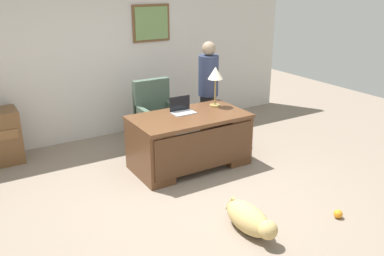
# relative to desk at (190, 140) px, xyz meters

# --- Properties ---
(ground_plane) EXTENTS (12.00, 12.00, 0.00)m
(ground_plane) POSITION_rel_desk_xyz_m (-0.40, -0.70, -0.41)
(ground_plane) COLOR gray
(back_wall) EXTENTS (7.00, 0.16, 2.70)m
(back_wall) POSITION_rel_desk_xyz_m (-0.39, 1.90, 0.94)
(back_wall) COLOR silver
(back_wall) RESTS_ON ground_plane
(desk) EXTENTS (1.62, 0.90, 0.77)m
(desk) POSITION_rel_desk_xyz_m (0.00, 0.00, 0.00)
(desk) COLOR brown
(desk) RESTS_ON ground_plane
(armchair) EXTENTS (0.60, 0.59, 1.06)m
(armchair) POSITION_rel_desk_xyz_m (-0.05, 0.97, 0.07)
(armchair) COLOR #475B4C
(armchair) RESTS_ON ground_plane
(person_standing) EXTENTS (0.32, 0.32, 1.65)m
(person_standing) POSITION_rel_desk_xyz_m (0.76, 0.71, 0.44)
(person_standing) COLOR #262323
(person_standing) RESTS_ON ground_plane
(dog_lying) EXTENTS (0.30, 0.82, 0.30)m
(dog_lying) POSITION_rel_desk_xyz_m (-0.31, -1.75, -0.26)
(dog_lying) COLOR tan
(dog_lying) RESTS_ON ground_plane
(laptop) EXTENTS (0.32, 0.22, 0.22)m
(laptop) POSITION_rel_desk_xyz_m (-0.03, 0.19, 0.41)
(laptop) COLOR #B2B5BA
(laptop) RESTS_ON desk
(desk_lamp) EXTENTS (0.22, 0.22, 0.59)m
(desk_lamp) POSITION_rel_desk_xyz_m (0.55, 0.20, 0.82)
(desk_lamp) COLOR #9E8447
(desk_lamp) RESTS_ON desk
(dog_toy_ball) EXTENTS (0.10, 0.10, 0.10)m
(dog_toy_ball) POSITION_rel_desk_xyz_m (0.73, -2.05, -0.36)
(dog_toy_ball) COLOR orange
(dog_toy_ball) RESTS_ON ground_plane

